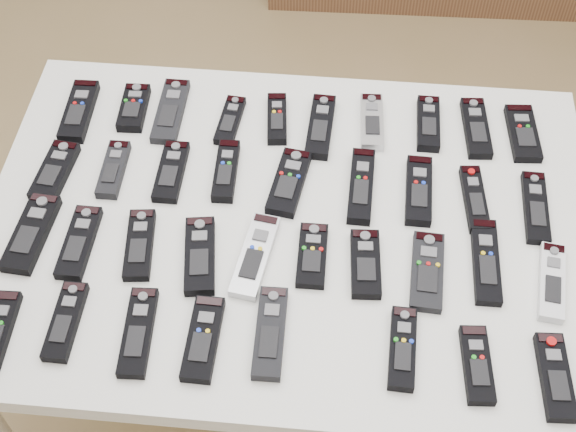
# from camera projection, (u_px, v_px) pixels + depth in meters

# --- Properties ---
(ground) EXTENTS (4.00, 4.00, 0.00)m
(ground) POSITION_uv_depth(u_px,v_px,m) (317.00, 357.00, 2.31)
(ground) COLOR #947C4B
(ground) RESTS_ON ground
(table) EXTENTS (1.25, 0.88, 0.78)m
(table) POSITION_uv_depth(u_px,v_px,m) (288.00, 239.00, 1.68)
(table) COLOR white
(table) RESTS_ON ground
(remote_0) EXTENTS (0.06, 0.18, 0.02)m
(remote_0) POSITION_uv_depth(u_px,v_px,m) (79.00, 111.00, 1.81)
(remote_0) COLOR black
(remote_0) RESTS_ON table
(remote_1) EXTENTS (0.06, 0.14, 0.02)m
(remote_1) POSITION_uv_depth(u_px,v_px,m) (134.00, 108.00, 1.82)
(remote_1) COLOR black
(remote_1) RESTS_ON table
(remote_2) EXTENTS (0.06, 0.19, 0.02)m
(remote_2) POSITION_uv_depth(u_px,v_px,m) (171.00, 111.00, 1.82)
(remote_2) COLOR black
(remote_2) RESTS_ON table
(remote_3) EXTENTS (0.06, 0.15, 0.02)m
(remote_3) POSITION_uv_depth(u_px,v_px,m) (230.00, 121.00, 1.80)
(remote_3) COLOR black
(remote_3) RESTS_ON table
(remote_4) EXTENTS (0.06, 0.15, 0.02)m
(remote_4) POSITION_uv_depth(u_px,v_px,m) (277.00, 119.00, 1.80)
(remote_4) COLOR black
(remote_4) RESTS_ON table
(remote_5) EXTENTS (0.06, 0.18, 0.02)m
(remote_5) POSITION_uv_depth(u_px,v_px,m) (320.00, 127.00, 1.78)
(remote_5) COLOR black
(remote_5) RESTS_ON table
(remote_6) EXTENTS (0.06, 0.16, 0.02)m
(remote_6) POSITION_uv_depth(u_px,v_px,m) (372.00, 122.00, 1.79)
(remote_6) COLOR #B7B7BC
(remote_6) RESTS_ON table
(remote_7) EXTENTS (0.05, 0.16, 0.02)m
(remote_7) POSITION_uv_depth(u_px,v_px,m) (428.00, 124.00, 1.79)
(remote_7) COLOR black
(remote_7) RESTS_ON table
(remote_8) EXTENTS (0.06, 0.18, 0.02)m
(remote_8) POSITION_uv_depth(u_px,v_px,m) (476.00, 128.00, 1.78)
(remote_8) COLOR black
(remote_8) RESTS_ON table
(remote_9) EXTENTS (0.07, 0.17, 0.02)m
(remote_9) POSITION_uv_depth(u_px,v_px,m) (523.00, 133.00, 1.77)
(remote_9) COLOR black
(remote_9) RESTS_ON table
(remote_10) EXTENTS (0.07, 0.16, 0.02)m
(remote_10) POSITION_uv_depth(u_px,v_px,m) (55.00, 172.00, 1.70)
(remote_10) COLOR black
(remote_10) RESTS_ON table
(remote_11) EXTENTS (0.05, 0.15, 0.02)m
(remote_11) POSITION_uv_depth(u_px,v_px,m) (113.00, 169.00, 1.71)
(remote_11) COLOR black
(remote_11) RESTS_ON table
(remote_12) EXTENTS (0.05, 0.16, 0.02)m
(remote_12) POSITION_uv_depth(u_px,v_px,m) (171.00, 172.00, 1.70)
(remote_12) COLOR black
(remote_12) RESTS_ON table
(remote_13) EXTENTS (0.05, 0.16, 0.02)m
(remote_13) POSITION_uv_depth(u_px,v_px,m) (226.00, 171.00, 1.70)
(remote_13) COLOR black
(remote_13) RESTS_ON table
(remote_14) EXTENTS (0.09, 0.18, 0.02)m
(remote_14) POSITION_uv_depth(u_px,v_px,m) (289.00, 182.00, 1.68)
(remote_14) COLOR black
(remote_14) RESTS_ON table
(remote_15) EXTENTS (0.05, 0.19, 0.02)m
(remote_15) POSITION_uv_depth(u_px,v_px,m) (361.00, 186.00, 1.68)
(remote_15) COLOR black
(remote_15) RESTS_ON table
(remote_16) EXTENTS (0.06, 0.18, 0.02)m
(remote_16) POSITION_uv_depth(u_px,v_px,m) (419.00, 191.00, 1.67)
(remote_16) COLOR black
(remote_16) RESTS_ON table
(remote_17) EXTENTS (0.06, 0.17, 0.02)m
(remote_17) POSITION_uv_depth(u_px,v_px,m) (474.00, 199.00, 1.66)
(remote_17) COLOR black
(remote_17) RESTS_ON table
(remote_18) EXTENTS (0.05, 0.18, 0.02)m
(remote_18) POSITION_uv_depth(u_px,v_px,m) (536.00, 208.00, 1.64)
(remote_18) COLOR black
(remote_18) RESTS_ON table
(remote_19) EXTENTS (0.07, 0.19, 0.02)m
(remote_19) POSITION_uv_depth(u_px,v_px,m) (31.00, 233.00, 1.60)
(remote_19) COLOR black
(remote_19) RESTS_ON table
(remote_20) EXTENTS (0.06, 0.17, 0.02)m
(remote_20) POSITION_uv_depth(u_px,v_px,m) (79.00, 242.00, 1.59)
(remote_20) COLOR black
(remote_20) RESTS_ON table
(remote_21) EXTENTS (0.07, 0.17, 0.02)m
(remote_21) POSITION_uv_depth(u_px,v_px,m) (140.00, 245.00, 1.59)
(remote_21) COLOR black
(remote_21) RESTS_ON table
(remote_22) EXTENTS (0.08, 0.18, 0.02)m
(remote_22) POSITION_uv_depth(u_px,v_px,m) (200.00, 256.00, 1.57)
(remote_22) COLOR black
(remote_22) RESTS_ON table
(remote_23) EXTENTS (0.08, 0.20, 0.02)m
(remote_23) POSITION_uv_depth(u_px,v_px,m) (255.00, 256.00, 1.57)
(remote_23) COLOR #B7B7BC
(remote_23) RESTS_ON table
(remote_24) EXTENTS (0.06, 0.15, 0.02)m
(remote_24) POSITION_uv_depth(u_px,v_px,m) (312.00, 255.00, 1.57)
(remote_24) COLOR black
(remote_24) RESTS_ON table
(remote_25) EXTENTS (0.07, 0.16, 0.02)m
(remote_25) POSITION_uv_depth(u_px,v_px,m) (366.00, 264.00, 1.56)
(remote_25) COLOR black
(remote_25) RESTS_ON table
(remote_26) EXTENTS (0.07, 0.18, 0.02)m
(remote_26) POSITION_uv_depth(u_px,v_px,m) (427.00, 271.00, 1.55)
(remote_26) COLOR black
(remote_26) RESTS_ON table
(remote_27) EXTENTS (0.05, 0.20, 0.02)m
(remote_27) POSITION_uv_depth(u_px,v_px,m) (486.00, 261.00, 1.56)
(remote_27) COLOR black
(remote_27) RESTS_ON table
(remote_28) EXTENTS (0.07, 0.18, 0.02)m
(remote_28) POSITION_uv_depth(u_px,v_px,m) (552.00, 282.00, 1.53)
(remote_28) COLOR silver
(remote_28) RESTS_ON table
(remote_30) EXTENTS (0.05, 0.16, 0.02)m
(remote_30) POSITION_uv_depth(u_px,v_px,m) (65.00, 321.00, 1.48)
(remote_30) COLOR black
(remote_30) RESTS_ON table
(remote_31) EXTENTS (0.06, 0.18, 0.02)m
(remote_31) POSITION_uv_depth(u_px,v_px,m) (138.00, 332.00, 1.46)
(remote_31) COLOR black
(remote_31) RESTS_ON table
(remote_32) EXTENTS (0.06, 0.17, 0.02)m
(remote_32) POSITION_uv_depth(u_px,v_px,m) (203.00, 339.00, 1.45)
(remote_32) COLOR black
(remote_32) RESTS_ON table
(remote_33) EXTENTS (0.06, 0.19, 0.02)m
(remote_33) POSITION_uv_depth(u_px,v_px,m) (270.00, 333.00, 1.46)
(remote_33) COLOR black
(remote_33) RESTS_ON table
(remote_34) EXTENTS (0.05, 0.16, 0.02)m
(remote_34) POSITION_uv_depth(u_px,v_px,m) (403.00, 348.00, 1.44)
(remote_34) COLOR black
(remote_34) RESTS_ON table
(remote_35) EXTENTS (0.06, 0.15, 0.02)m
(remote_35) POSITION_uv_depth(u_px,v_px,m) (477.00, 365.00, 1.42)
(remote_35) COLOR black
(remote_35) RESTS_ON table
(remote_36) EXTENTS (0.06, 0.17, 0.02)m
(remote_36) POSITION_uv_depth(u_px,v_px,m) (555.00, 377.00, 1.41)
(remote_36) COLOR black
(remote_36) RESTS_ON table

